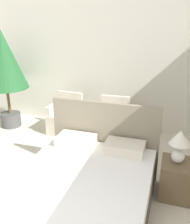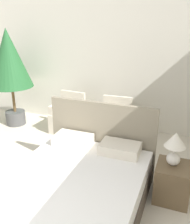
% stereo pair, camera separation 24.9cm
% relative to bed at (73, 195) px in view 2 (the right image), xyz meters
% --- Properties ---
extents(wall_back, '(10.00, 0.06, 2.90)m').
position_rel_bed_xyz_m(wall_back, '(-0.40, 2.81, 1.16)').
color(wall_back, silver).
rests_on(wall_back, ground_plane).
extents(bed, '(1.60, 2.15, 1.13)m').
position_rel_bed_xyz_m(bed, '(0.00, 0.00, 0.00)').
color(bed, '#4C4238').
rests_on(bed, ground_plane).
extents(armchair_near_window_left, '(0.62, 0.61, 0.81)m').
position_rel_bed_xyz_m(armchair_near_window_left, '(-1.17, 2.15, -0.01)').
color(armchair_near_window_left, beige).
rests_on(armchair_near_window_left, ground_plane).
extents(armchair_near_window_right, '(0.60, 0.59, 0.81)m').
position_rel_bed_xyz_m(armchair_near_window_right, '(-0.16, 2.15, -0.01)').
color(armchair_near_window_right, beige).
rests_on(armchair_near_window_right, ground_plane).
extents(potted_palm, '(0.93, 0.93, 2.09)m').
position_rel_bed_xyz_m(potted_palm, '(-2.45, 2.08, 1.13)').
color(potted_palm, '#4C4C4C').
rests_on(potted_palm, ground_plane).
extents(nightstand, '(0.44, 0.46, 0.49)m').
position_rel_bed_xyz_m(nightstand, '(1.08, 0.73, -0.04)').
color(nightstand, brown).
rests_on(nightstand, ground_plane).
extents(table_lamp, '(0.27, 0.27, 0.45)m').
position_rel_bed_xyz_m(table_lamp, '(1.05, 0.75, 0.49)').
color(table_lamp, white).
rests_on(table_lamp, nightstand).
extents(side_table, '(0.30, 0.30, 0.41)m').
position_rel_bed_xyz_m(side_table, '(-0.66, 2.16, -0.08)').
color(side_table, '#B7AD93').
rests_on(side_table, ground_plane).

